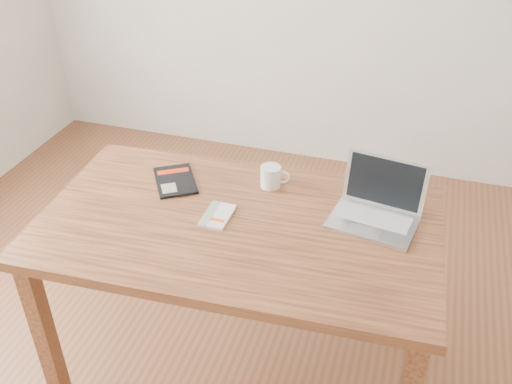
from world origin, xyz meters
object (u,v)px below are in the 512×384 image
(laptop, at_px, (377,207))
(coffee_mug, at_px, (271,176))
(white_guidebook, at_px, (218,216))
(black_guidebook, at_px, (175,180))
(desk, at_px, (238,241))

(laptop, distance_m, coffee_mug, 0.43)
(white_guidebook, height_order, coffee_mug, coffee_mug)
(black_guidebook, xyz_separation_m, laptop, (0.79, -0.00, 0.04))
(desk, xyz_separation_m, black_guidebook, (-0.32, 0.18, 0.10))
(black_guidebook, relative_size, laptop, 0.81)
(white_guidebook, bearing_deg, desk, -4.01)
(desk, distance_m, laptop, 0.52)
(laptop, bearing_deg, white_guidebook, -153.88)
(white_guidebook, relative_size, coffee_mug, 1.35)
(black_guidebook, bearing_deg, white_guidebook, -67.60)
(white_guidebook, xyz_separation_m, black_guidebook, (-0.24, 0.17, -0.00))
(coffee_mug, bearing_deg, white_guidebook, -126.57)
(desk, bearing_deg, black_guidebook, 148.22)
(white_guidebook, distance_m, black_guidebook, 0.30)
(desk, relative_size, laptop, 4.45)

